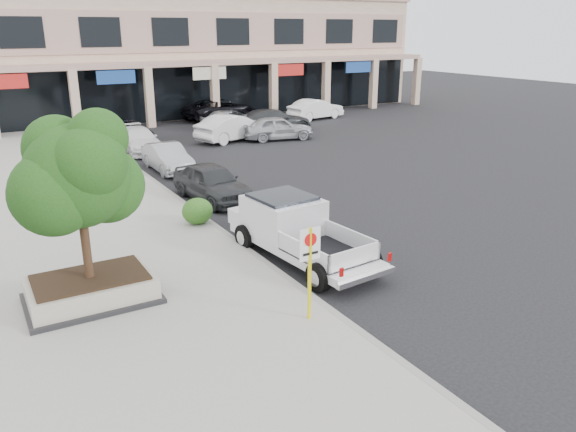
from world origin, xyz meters
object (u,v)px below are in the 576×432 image
Objects in this scene: curb_car_b at (168,158)px; lot_car_d at (220,109)px; lot_car_c at (274,121)px; lot_car_f at (316,109)px; no_parking_sign at (310,261)px; lot_car_e at (230,119)px; curb_car_d at (125,132)px; planter_tree at (82,174)px; lot_car_b at (233,127)px; lot_car_a at (278,128)px; curb_car_a at (212,182)px; curb_car_c at (138,140)px; planter at (91,289)px; pickup_truck at (303,232)px.

curb_car_b is 0.70× the size of lot_car_d.
lot_car_d is at bearing 12.14° from lot_car_c.
lot_car_d reaches higher than lot_car_f.
lot_car_e is at bearing 69.36° from no_parking_sign.
curb_car_d is 9.89m from lot_car_c.
planter_tree is 0.80× the size of lot_car_b.
curb_car_a is at bearing 151.50° from lot_car_a.
curb_car_b is at bearing 113.45° from lot_car_f.
lot_car_c reaches higher than curb_car_c.
planter is 0.55× the size of pickup_truck.
planter_tree reaches higher than planter.
curb_car_c is 8.71m from lot_car_a.
planter is 1.39× the size of no_parking_sign.
lot_car_c is 1.15× the size of lot_car_f.
planter_tree reaches higher than curb_car_a.
lot_car_a is at bearing 26.60° from curb_car_b.
curb_car_b is at bearing 63.70° from planter.
lot_car_d reaches higher than curb_car_a.
curb_car_d is at bearing 85.14° from no_parking_sign.
curb_car_d is at bearing 88.51° from lot_car_c.
lot_car_e reaches higher than curb_car_c.
lot_car_e is (7.68, 9.45, 0.03)m from curb_car_b.
lot_car_b is 10.47m from lot_car_f.
lot_car_f is at bearing 46.92° from planter.
lot_car_b reaches higher than lot_car_e.
planter_tree is at bearing 138.33° from no_parking_sign.
lot_car_b is 1.07× the size of lot_car_f.
curb_car_d is at bearing 101.36° from lot_car_e.
lot_car_b is at bearing 42.08° from curb_car_b.
lot_car_c is at bearing 45.83° from curb_car_a.
pickup_truck reaches higher than lot_car_e.
curb_car_a is 0.83× the size of lot_car_c.
lot_car_e is 0.90× the size of lot_car_f.
lot_car_d is (15.21, 26.68, 0.34)m from planter.
lot_car_c is (9.87, 7.08, 0.10)m from curb_car_b.
lot_car_b reaches higher than curb_car_b.
lot_car_f reaches higher than curb_car_b.
lot_car_a is 2.83m from lot_car_b.
lot_car_c is at bearing -11.80° from lot_car_a.
no_parking_sign reaches higher than curb_car_c.
no_parking_sign is 32.15m from lot_car_d.
no_parking_sign is 10.87m from curb_car_a.
curb_car_c is 2.74m from curb_car_d.
curb_car_d reaches higher than curb_car_b.
pickup_truck is at bearing -3.03° from planter_tree.
lot_car_d is at bearing 32.07° from curb_car_d.
curb_car_a is 1.06× the size of lot_car_e.
lot_car_d is (8.89, 19.58, 0.06)m from curb_car_a.
planter_tree is 0.86× the size of lot_car_f.
curb_car_b is at bearing 82.90° from no_parking_sign.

